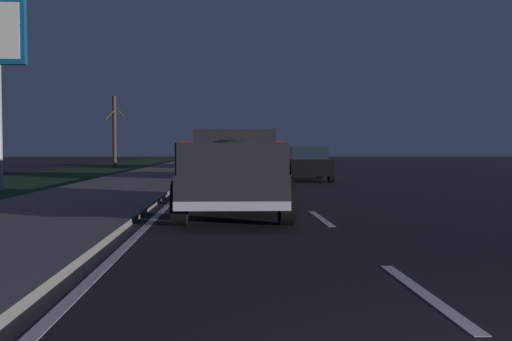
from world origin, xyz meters
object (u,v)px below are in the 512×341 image
object	(u,v)px
pickup_truck	(234,169)
bare_tree_far	(114,131)
sedan_black	(306,163)
sedan_red	(226,157)
sedan_green	(232,163)
sedan_silver	(279,159)

from	to	relation	value
pickup_truck	bare_tree_far	xyz separation A→B (m)	(28.59, 8.59, 1.84)
sedan_black	sedan_red	world-z (taller)	same
sedan_black	sedan_red	bearing A→B (deg)	11.82
sedan_red	bare_tree_far	world-z (taller)	bare_tree_far
sedan_green	pickup_truck	bearing A→B (deg)	179.56
pickup_truck	sedan_red	bearing A→B (deg)	0.35
sedan_green	bare_tree_far	world-z (taller)	bare_tree_far
sedan_green	sedan_red	world-z (taller)	same
sedan_black	bare_tree_far	size ratio (longest dim) A/B	0.82
pickup_truck	sedan_silver	bearing A→B (deg)	-8.20
pickup_truck	sedan_green	size ratio (longest dim) A/B	1.23
pickup_truck	sedan_black	bearing A→B (deg)	-15.85
sedan_silver	sedan_red	xyz separation A→B (m)	(5.76, 3.58, 0.00)
sedan_red	sedan_black	bearing A→B (deg)	-168.18
sedan_red	pickup_truck	bearing A→B (deg)	-179.65
sedan_silver	sedan_red	distance (m)	6.78
sedan_red	sedan_silver	bearing A→B (deg)	-148.12
sedan_black	bare_tree_far	xyz separation A→B (m)	(16.49, 12.03, 2.04)
sedan_silver	sedan_black	world-z (taller)	same
sedan_black	sedan_red	xyz separation A→B (m)	(17.27, 3.61, 0.00)
sedan_red	sedan_green	bearing A→B (deg)	-179.04
pickup_truck	bare_tree_far	bearing A→B (deg)	16.73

